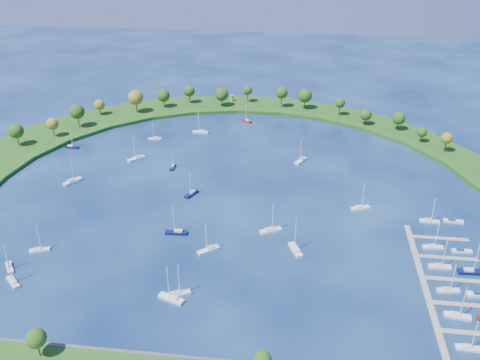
# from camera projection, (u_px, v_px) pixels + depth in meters

# --- Properties ---
(ground) EXTENTS (700.00, 700.00, 0.00)m
(ground) POSITION_uv_depth(u_px,v_px,m) (228.00, 192.00, 242.10)
(ground) COLOR #081745
(ground) RESTS_ON ground
(breakwater) EXTENTS (286.74, 247.64, 2.00)m
(breakwater) POSITION_uv_depth(u_px,v_px,m) (158.00, 143.00, 289.45)
(breakwater) COLOR #1F4B14
(breakwater) RESTS_ON ground
(breakwater_trees) EXTENTS (236.35, 93.25, 14.64)m
(breakwater_trees) POSITION_uv_depth(u_px,v_px,m) (212.00, 105.00, 317.56)
(breakwater_trees) COLOR #382314
(breakwater_trees) RESTS_ON breakwater
(harbor_tower) EXTENTS (2.60, 2.60, 4.32)m
(harbor_tower) POSITION_uv_depth(u_px,v_px,m) (232.00, 98.00, 348.19)
(harbor_tower) COLOR gray
(harbor_tower) RESTS_ON breakwater
(dock_system) EXTENTS (24.28, 82.00, 1.60)m
(dock_system) POSITION_uv_depth(u_px,v_px,m) (447.00, 291.00, 179.10)
(dock_system) COLOR gray
(dock_system) RESTS_ON ground
(moored_boat_0) EXTENTS (7.83, 4.77, 11.15)m
(moored_boat_0) POSITION_uv_depth(u_px,v_px,m) (39.00, 249.00, 200.10)
(moored_boat_0) COLOR white
(moored_boat_0) RESTS_ON ground
(moored_boat_1) EXTENTS (8.88, 6.56, 12.98)m
(moored_boat_1) POSITION_uv_depth(u_px,v_px,m) (178.00, 294.00, 177.00)
(moored_boat_1) COLOR white
(moored_boat_1) RESTS_ON ground
(moored_boat_2) EXTENTS (8.58, 8.54, 13.90)m
(moored_boat_2) POSITION_uv_depth(u_px,v_px,m) (136.00, 158.00, 272.44)
(moored_boat_2) COLOR white
(moored_boat_2) RESTS_ON ground
(moored_boat_3) EXTENTS (9.10, 2.63, 13.34)m
(moored_boat_3) POSITION_uv_depth(u_px,v_px,m) (201.00, 132.00, 304.70)
(moored_boat_3) COLOR white
(moored_boat_3) RESTS_ON ground
(moored_boat_4) EXTENTS (9.66, 5.81, 13.74)m
(moored_boat_4) POSITION_uv_depth(u_px,v_px,m) (171.00, 298.00, 175.07)
(moored_boat_4) COLOR white
(moored_boat_4) RESTS_ON ground
(moored_boat_6) EXTENTS (9.17, 3.10, 13.26)m
(moored_boat_6) POSITION_uv_depth(u_px,v_px,m) (177.00, 232.00, 210.66)
(moored_boat_6) COLOR #0A1141
(moored_boat_6) RESTS_ON ground
(moored_boat_7) EXTENTS (8.66, 5.33, 12.34)m
(moored_boat_7) POSITION_uv_depth(u_px,v_px,m) (360.00, 207.00, 227.98)
(moored_boat_7) COLOR white
(moored_boat_7) RESTS_ON ground
(moored_boat_8) EXTENTS (5.59, 8.23, 11.85)m
(moored_boat_8) POSITION_uv_depth(u_px,v_px,m) (192.00, 193.00, 239.25)
(moored_boat_8) COLOR #0A1141
(moored_boat_8) RESTS_ON ground
(moored_boat_9) EXTENTS (9.33, 6.66, 13.55)m
(moored_boat_9) POSITION_uv_depth(u_px,v_px,m) (271.00, 230.00, 211.94)
(moored_boat_9) COLOR white
(moored_boat_9) RESTS_ON ground
(moored_boat_10) EXTENTS (6.20, 9.86, 14.07)m
(moored_boat_10) POSITION_uv_depth(u_px,v_px,m) (296.00, 249.00, 199.92)
(moored_boat_10) COLOR white
(moored_boat_10) RESTS_ON ground
(moored_boat_12) EXTENTS (2.20, 7.22, 10.54)m
(moored_boat_12) POSITION_uv_depth(u_px,v_px,m) (173.00, 167.00, 263.84)
(moored_boat_12) COLOR #0A1141
(moored_boat_12) RESTS_ON ground
(moored_boat_13) EXTENTS (6.40, 9.10, 13.18)m
(moored_boat_13) POSITION_uv_depth(u_px,v_px,m) (301.00, 160.00, 270.31)
(moored_boat_13) COLOR white
(moored_boat_13) RESTS_ON ground
(moored_boat_14) EXTENTS (8.45, 7.61, 13.10)m
(moored_boat_14) POSITION_uv_depth(u_px,v_px,m) (209.00, 249.00, 200.01)
(moored_boat_14) COLOR white
(moored_boat_14) RESTS_ON ground
(moored_boat_15) EXTENTS (7.56, 3.50, 10.72)m
(moored_boat_15) POSITION_uv_depth(u_px,v_px,m) (155.00, 138.00, 296.32)
(moored_boat_15) COLOR white
(moored_boat_15) RESTS_ON ground
(moored_boat_16) EXTENTS (7.58, 9.50, 14.14)m
(moored_boat_16) POSITION_uv_depth(u_px,v_px,m) (73.00, 181.00, 249.84)
(moored_boat_16) COLOR white
(moored_boat_16) RESTS_ON ground
(moored_boat_18) EXTENTS (7.82, 2.89, 11.24)m
(moored_boat_18) POSITION_uv_depth(u_px,v_px,m) (72.00, 146.00, 285.95)
(moored_boat_18) COLOR #0A1141
(moored_boat_18) RESTS_ON ground
(moored_boat_19) EXTENTS (7.42, 6.95, 11.69)m
(moored_boat_19) POSITION_uv_depth(u_px,v_px,m) (13.00, 281.00, 182.90)
(moored_boat_19) COLOR white
(moored_boat_19) RESTS_ON ground
(moored_boat_20) EXTENTS (6.04, 7.34, 11.03)m
(moored_boat_20) POSITION_uv_depth(u_px,v_px,m) (9.00, 266.00, 190.50)
(moored_boat_20) COLOR white
(moored_boat_20) RESTS_ON ground
(moored_boat_21) EXTENTS (7.13, 6.45, 11.07)m
(moored_boat_21) POSITION_uv_depth(u_px,v_px,m) (247.00, 120.00, 320.82)
(moored_boat_21) COLOR maroon
(moored_boat_21) RESTS_ON ground
(docked_boat_0) EXTENTS (7.78, 2.56, 11.28)m
(docked_boat_0) POSITION_uv_depth(u_px,v_px,m) (469.00, 347.00, 155.52)
(docked_boat_0) COLOR white
(docked_boat_0) RESTS_ON ground
(docked_boat_2) EXTENTS (8.63, 3.36, 12.36)m
(docked_boat_2) POSITION_uv_depth(u_px,v_px,m) (457.00, 315.00, 167.72)
(docked_boat_2) COLOR white
(docked_boat_2) RESTS_ON ground
(docked_boat_4) EXTENTS (8.05, 3.21, 11.51)m
(docked_boat_4) POSITION_uv_depth(u_px,v_px,m) (448.00, 290.00, 178.90)
(docked_boat_4) COLOR white
(docked_boat_4) RESTS_ON ground
(docked_boat_5) EXTENTS (9.63, 3.57, 1.92)m
(docked_boat_5) POSITION_uv_depth(u_px,v_px,m) (480.00, 294.00, 177.09)
(docked_boat_5) COLOR white
(docked_boat_5) RESTS_ON ground
(docked_boat_6) EXTENTS (8.28, 2.58, 12.05)m
(docked_boat_6) POSITION_uv_depth(u_px,v_px,m) (440.00, 266.00, 190.72)
(docked_boat_6) COLOR white
(docked_boat_6) RESTS_ON ground
(docked_boat_7) EXTENTS (9.44, 3.14, 13.68)m
(docked_boat_7) POSITION_uv_depth(u_px,v_px,m) (471.00, 271.00, 187.94)
(docked_boat_7) COLOR #0A1141
(docked_boat_7) RESTS_ON ground
(docked_boat_8) EXTENTS (8.03, 2.88, 11.57)m
(docked_boat_8) POSITION_uv_depth(u_px,v_px,m) (433.00, 246.00, 201.74)
(docked_boat_8) COLOR white
(docked_boat_8) RESTS_ON ground
(docked_boat_9) EXTENTS (7.71, 2.51, 1.55)m
(docked_boat_9) POSITION_uv_depth(u_px,v_px,m) (462.00, 251.00, 199.58)
(docked_boat_9) COLOR white
(docked_boat_9) RESTS_ON ground
(docked_boat_10) EXTENTS (8.07, 2.66, 11.71)m
(docked_boat_10) POSITION_uv_depth(u_px,v_px,m) (429.00, 220.00, 218.39)
(docked_boat_10) COLOR white
(docked_boat_10) RESTS_ON ground
(docked_boat_11) EXTENTS (8.19, 3.04, 1.63)m
(docked_boat_11) POSITION_uv_depth(u_px,v_px,m) (453.00, 221.00, 218.59)
(docked_boat_11) COLOR white
(docked_boat_11) RESTS_ON ground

